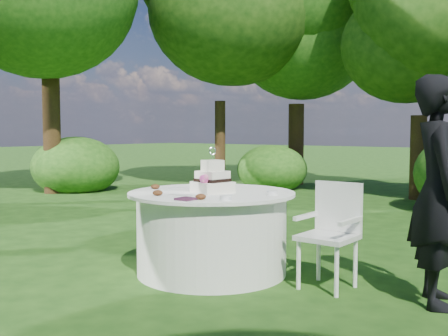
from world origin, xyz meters
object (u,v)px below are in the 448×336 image
at_px(napkins, 186,199).
at_px(cake, 212,180).
at_px(chair, 332,227).
at_px(table, 212,232).
at_px(guest, 439,191).

distance_m(napkins, cake, 0.58).
height_order(napkins, chair, chair).
relative_size(napkins, table, 0.09).
distance_m(cake, chair, 1.16).
bearing_deg(guest, napkins, 92.92).
xyz_separation_m(napkins, guest, (1.71, 1.00, 0.10)).
distance_m(table, cake, 0.50).
bearing_deg(napkins, cake, 107.71).
height_order(napkins, table, napkins).
bearing_deg(guest, chair, 69.02).
bearing_deg(cake, guest, 13.54).
height_order(guest, cake, guest).
distance_m(napkins, chair, 1.28).
bearing_deg(chair, guest, 6.25).
height_order(napkins, cake, cake).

